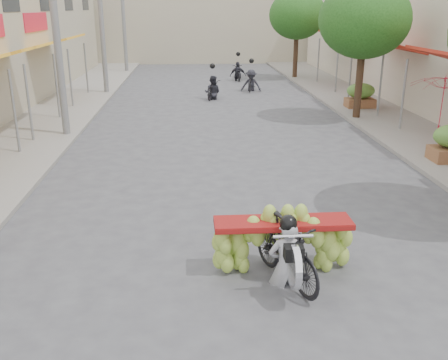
# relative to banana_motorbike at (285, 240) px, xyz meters

# --- Properties ---
(sidewalk_left) EXTENTS (4.00, 60.00, 0.12)m
(sidewalk_left) POSITION_rel_banana_motorbike_xyz_m (-7.32, 12.87, -0.62)
(sidewalk_left) COLOR gray
(sidewalk_left) RESTS_ON ground
(sidewalk_right) EXTENTS (4.00, 60.00, 0.12)m
(sidewalk_right) POSITION_rel_banana_motorbike_xyz_m (6.68, 12.87, -0.62)
(sidewalk_right) COLOR gray
(sidewalk_right) RESTS_ON ground
(far_building) EXTENTS (20.00, 6.00, 7.00)m
(far_building) POSITION_rel_banana_motorbike_xyz_m (-0.32, 35.87, 2.82)
(far_building) COLOR #B2A78C
(far_building) RESTS_ON ground
(utility_pole_mid) EXTENTS (0.60, 0.24, 8.00)m
(utility_pole_mid) POSITION_rel_banana_motorbike_xyz_m (-5.72, 9.87, 3.35)
(utility_pole_mid) COLOR slate
(utility_pole_mid) RESTS_ON ground
(utility_pole_far) EXTENTS (0.60, 0.24, 8.00)m
(utility_pole_far) POSITION_rel_banana_motorbike_xyz_m (-5.72, 18.87, 3.35)
(utility_pole_far) COLOR slate
(utility_pole_far) RESTS_ON ground
(utility_pole_back) EXTENTS (0.60, 0.24, 8.00)m
(utility_pole_back) POSITION_rel_banana_motorbike_xyz_m (-5.72, 27.87, 3.35)
(utility_pole_back) COLOR slate
(utility_pole_back) RESTS_ON ground
(street_tree_mid) EXTENTS (3.40, 3.40, 5.25)m
(street_tree_mid) POSITION_rel_banana_motorbike_xyz_m (5.08, 11.87, 3.10)
(street_tree_mid) COLOR #3A2719
(street_tree_mid) RESTS_ON ground
(street_tree_far) EXTENTS (3.40, 3.40, 5.25)m
(street_tree_far) POSITION_rel_banana_motorbike_xyz_m (5.08, 23.87, 3.10)
(street_tree_far) COLOR #3A2719
(street_tree_far) RESTS_ON ground
(produce_crate_far) EXTENTS (1.20, 0.88, 1.16)m
(produce_crate_far) POSITION_rel_banana_motorbike_xyz_m (5.88, 13.87, 0.03)
(produce_crate_far) COLOR brown
(produce_crate_far) RESTS_ON ground
(banana_motorbike) EXTENTS (2.26, 1.95, 2.00)m
(banana_motorbike) POSITION_rel_banana_motorbike_xyz_m (0.00, 0.00, 0.00)
(banana_motorbike) COLOR black
(banana_motorbike) RESTS_ON ground
(market_umbrella) EXTENTS (2.44, 2.44, 1.73)m
(market_umbrella) POSITION_rel_banana_motorbike_xyz_m (5.63, 6.34, 1.79)
(market_umbrella) COLOR #AB1628
(market_umbrella) RESTS_ON ground
(pedestrian) EXTENTS (0.94, 0.68, 1.71)m
(pedestrian) POSITION_rel_banana_motorbike_xyz_m (5.85, 13.99, 0.30)
(pedestrian) COLOR silver
(pedestrian) RESTS_ON ground
(bg_motorbike_a) EXTENTS (1.02, 1.63, 1.95)m
(bg_motorbike_a) POSITION_rel_banana_motorbike_xyz_m (-0.36, 16.99, 0.08)
(bg_motorbike_a) COLOR black
(bg_motorbike_a) RESTS_ON ground
(bg_motorbike_b) EXTENTS (1.15, 1.91, 1.95)m
(bg_motorbike_b) POSITION_rel_banana_motorbike_xyz_m (1.80, 19.28, 0.15)
(bg_motorbike_b) COLOR black
(bg_motorbike_b) RESTS_ON ground
(bg_motorbike_c) EXTENTS (0.97, 1.55, 1.95)m
(bg_motorbike_c) POSITION_rel_banana_motorbike_xyz_m (1.48, 23.33, 0.13)
(bg_motorbike_c) COLOR black
(bg_motorbike_c) RESTS_ON ground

